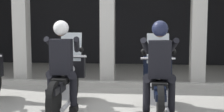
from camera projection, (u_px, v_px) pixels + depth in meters
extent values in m
plane|color=#A8A59E|center=(123.00, 79.00, 8.85)|extent=(80.00, 80.00, 0.00)
cube|color=black|center=(119.00, 16.00, 11.76)|extent=(9.86, 0.24, 3.40)
cube|color=beige|center=(21.00, 24.00, 8.41)|extent=(0.35, 0.36, 2.96)
cube|color=beige|center=(108.00, 24.00, 8.19)|extent=(0.35, 0.36, 2.96)
cube|color=beige|center=(198.00, 24.00, 7.97)|extent=(0.35, 0.36, 2.96)
cube|color=#B7B5AD|center=(105.00, 84.00, 7.85)|extent=(9.46, 0.24, 0.12)
cylinder|color=black|center=(73.00, 84.00, 6.54)|extent=(0.09, 0.64, 0.64)
cylinder|color=black|center=(54.00, 102.00, 5.16)|extent=(0.09, 0.64, 0.64)
cube|color=black|center=(73.00, 74.00, 6.52)|extent=(0.14, 0.44, 0.08)
cube|color=silver|center=(64.00, 90.00, 5.80)|extent=(0.28, 0.44, 0.28)
cube|color=black|center=(65.00, 82.00, 5.83)|extent=(0.18, 1.24, 0.16)
ellipsoid|color=#B2B2B7|center=(67.00, 70.00, 6.03)|extent=(0.26, 0.48, 0.22)
cube|color=black|center=(62.00, 80.00, 5.64)|extent=(0.24, 0.52, 0.10)
cube|color=black|center=(55.00, 90.00, 5.20)|extent=(0.16, 0.48, 0.10)
cylinder|color=silver|center=(72.00, 73.00, 6.46)|extent=(0.05, 0.24, 0.53)
cube|color=black|center=(72.00, 66.00, 6.38)|extent=(0.52, 0.16, 0.44)
sphere|color=silver|center=(73.00, 64.00, 6.48)|extent=(0.18, 0.18, 0.18)
cube|color=silver|center=(71.00, 47.00, 6.32)|extent=(0.40, 0.14, 0.54)
cylinder|color=silver|center=(70.00, 56.00, 6.26)|extent=(0.62, 0.04, 0.04)
cylinder|color=silver|center=(66.00, 106.00, 5.46)|extent=(0.07, 0.55, 0.07)
cube|color=black|center=(61.00, 57.00, 5.58)|extent=(0.36, 0.22, 0.60)
cube|color=#14193F|center=(63.00, 55.00, 5.70)|extent=(0.05, 0.02, 0.32)
sphere|color=tan|center=(61.00, 30.00, 5.55)|extent=(0.21, 0.21, 0.21)
sphere|color=silver|center=(61.00, 28.00, 5.55)|extent=(0.26, 0.26, 0.26)
cylinder|color=black|center=(70.00, 75.00, 5.62)|extent=(0.26, 0.29, 0.17)
cylinder|color=black|center=(74.00, 91.00, 5.65)|extent=(0.12, 0.12, 0.53)
cube|color=black|center=(74.00, 109.00, 5.69)|extent=(0.11, 0.26, 0.12)
cylinder|color=black|center=(54.00, 74.00, 5.65)|extent=(0.26, 0.29, 0.17)
cylinder|color=black|center=(51.00, 90.00, 5.69)|extent=(0.12, 0.12, 0.53)
cube|color=black|center=(51.00, 108.00, 5.73)|extent=(0.11, 0.26, 0.12)
cylinder|color=black|center=(77.00, 45.00, 5.76)|extent=(0.19, 0.48, 0.31)
sphere|color=black|center=(81.00, 50.00, 5.98)|extent=(0.09, 0.09, 0.09)
cylinder|color=black|center=(52.00, 44.00, 5.81)|extent=(0.19, 0.48, 0.31)
sphere|color=black|center=(53.00, 50.00, 6.03)|extent=(0.09, 0.09, 0.09)
cylinder|color=black|center=(157.00, 88.00, 6.20)|extent=(0.09, 0.64, 0.64)
cylinder|color=black|center=(160.00, 107.00, 4.82)|extent=(0.09, 0.64, 0.64)
cube|color=black|center=(157.00, 77.00, 6.18)|extent=(0.14, 0.44, 0.08)
cube|color=silver|center=(159.00, 94.00, 5.45)|extent=(0.28, 0.44, 0.28)
cube|color=black|center=(159.00, 86.00, 5.49)|extent=(0.18, 1.24, 0.16)
ellipsoid|color=black|center=(158.00, 73.00, 5.69)|extent=(0.26, 0.48, 0.22)
cube|color=black|center=(159.00, 84.00, 5.30)|extent=(0.24, 0.52, 0.10)
cube|color=black|center=(160.00, 95.00, 4.86)|extent=(0.16, 0.48, 0.10)
cylinder|color=silver|center=(157.00, 76.00, 6.11)|extent=(0.05, 0.24, 0.53)
cube|color=black|center=(157.00, 69.00, 6.04)|extent=(0.52, 0.16, 0.44)
sphere|color=silver|center=(157.00, 67.00, 6.14)|extent=(0.18, 0.18, 0.18)
cube|color=silver|center=(158.00, 48.00, 5.98)|extent=(0.40, 0.14, 0.54)
cylinder|color=silver|center=(158.00, 59.00, 5.92)|extent=(0.62, 0.04, 0.04)
cylinder|color=silver|center=(167.00, 112.00, 5.12)|extent=(0.07, 0.55, 0.07)
cube|color=black|center=(160.00, 59.00, 5.24)|extent=(0.36, 0.22, 0.60)
cube|color=#14193F|center=(159.00, 57.00, 5.35)|extent=(0.05, 0.02, 0.32)
sphere|color=#936B51|center=(160.00, 31.00, 5.21)|extent=(0.21, 0.21, 0.21)
sphere|color=#191E38|center=(160.00, 29.00, 5.20)|extent=(0.26, 0.26, 0.26)
cylinder|color=black|center=(168.00, 78.00, 5.28)|extent=(0.26, 0.29, 0.17)
cylinder|color=black|center=(171.00, 95.00, 5.30)|extent=(0.12, 0.12, 0.53)
cylinder|color=black|center=(150.00, 78.00, 5.31)|extent=(0.26, 0.29, 0.17)
cylinder|color=black|center=(147.00, 95.00, 5.34)|extent=(0.12, 0.12, 0.53)
cylinder|color=black|center=(173.00, 46.00, 5.42)|extent=(0.19, 0.48, 0.31)
sphere|color=black|center=(174.00, 52.00, 5.64)|extent=(0.09, 0.09, 0.09)
cylinder|color=black|center=(146.00, 46.00, 5.46)|extent=(0.19, 0.48, 0.31)
sphere|color=black|center=(143.00, 51.00, 5.69)|extent=(0.09, 0.09, 0.09)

